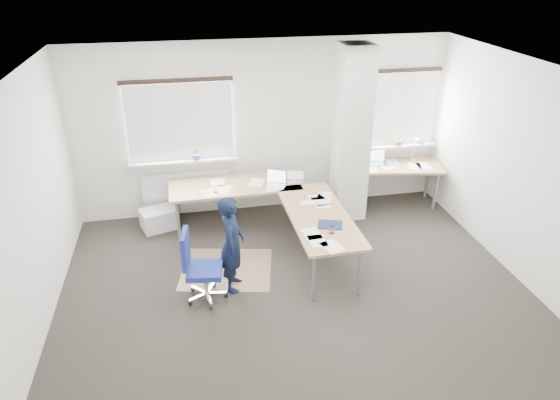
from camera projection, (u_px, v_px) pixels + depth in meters
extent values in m
plane|color=black|center=(296.00, 293.00, 6.45)|extent=(6.00, 6.00, 0.00)
cube|color=silver|center=(263.00, 128.00, 8.01)|extent=(6.00, 0.04, 2.80)
cube|color=silver|center=(375.00, 345.00, 3.63)|extent=(6.00, 0.04, 2.80)
cube|color=silver|center=(24.00, 220.00, 5.30)|extent=(0.04, 5.00, 2.80)
cube|color=silver|center=(528.00, 176.00, 6.34)|extent=(0.04, 5.00, 2.80)
cube|color=white|center=(300.00, 75.00, 5.19)|extent=(6.00, 5.00, 0.04)
cube|color=silver|center=(351.00, 135.00, 7.76)|extent=(0.50, 0.50, 2.78)
cube|color=white|center=(180.00, 122.00, 7.67)|extent=(1.60, 0.04, 1.20)
cube|color=white|center=(180.00, 123.00, 7.64)|extent=(1.60, 0.02, 1.20)
cube|color=white|center=(184.00, 161.00, 7.89)|extent=(1.70, 0.20, 0.04)
cube|color=white|center=(400.00, 109.00, 8.29)|extent=(1.20, 0.04, 1.20)
cube|color=white|center=(401.00, 110.00, 8.26)|extent=(1.20, 0.02, 1.20)
cube|color=white|center=(397.00, 145.00, 8.51)|extent=(1.30, 0.20, 0.04)
cube|color=white|center=(186.00, 191.00, 8.14)|extent=(1.40, 0.10, 0.60)
cylinder|color=#633C85|center=(196.00, 157.00, 7.88)|extent=(0.12, 0.12, 0.08)
imported|color=#336327|center=(196.00, 154.00, 7.86)|extent=(0.09, 0.06, 0.17)
cylinder|color=#9C433C|center=(398.00, 143.00, 8.47)|extent=(0.12, 0.12, 0.08)
imported|color=#336327|center=(398.00, 140.00, 8.45)|extent=(0.09, 0.07, 0.17)
cube|color=#8C674C|center=(227.00, 269.00, 6.93)|extent=(1.41, 1.26, 0.01)
cube|color=white|center=(159.00, 219.00, 7.89)|extent=(0.63, 0.53, 0.32)
cube|color=olive|center=(235.00, 186.00, 7.70)|extent=(2.01, 0.83, 0.04)
cube|color=olive|center=(318.00, 215.00, 6.84)|extent=(0.83, 2.01, 0.04)
cylinder|color=#9C9CA1|center=(178.00, 221.00, 7.43)|extent=(0.05, 0.05, 0.69)
cylinder|color=#9C9CA1|center=(177.00, 204.00, 7.96)|extent=(0.05, 0.05, 0.69)
cylinder|color=#9C9CA1|center=(287.00, 193.00, 8.29)|extent=(0.05, 0.05, 0.69)
cylinder|color=#9C9CA1|center=(314.00, 278.00, 6.16)|extent=(0.05, 0.05, 0.69)
cylinder|color=#9C9CA1|center=(360.00, 272.00, 6.27)|extent=(0.05, 0.05, 0.69)
cylinder|color=#9C9CA1|center=(320.00, 207.00, 7.84)|extent=(0.05, 0.05, 0.69)
cube|color=#B7B7BC|center=(275.00, 186.00, 7.64)|extent=(0.40, 0.35, 0.01)
cube|color=#B7B7BC|center=(277.00, 176.00, 7.68)|extent=(0.31, 0.19, 0.22)
cube|color=silver|center=(277.00, 176.00, 7.68)|extent=(0.27, 0.16, 0.19)
cube|color=white|center=(316.00, 203.00, 7.12)|extent=(0.44, 0.15, 0.02)
cube|color=#161D3C|center=(330.00, 225.00, 6.55)|extent=(0.38, 0.33, 0.01)
cube|color=silver|center=(289.00, 177.00, 7.87)|extent=(0.51, 0.42, 0.07)
imported|color=white|center=(304.00, 194.00, 7.32)|extent=(0.08, 0.08, 0.07)
cylinder|color=silver|center=(332.00, 230.00, 6.35)|extent=(0.07, 0.07, 0.10)
cube|color=olive|center=(399.00, 166.00, 8.40)|extent=(1.50, 0.93, 0.04)
cylinder|color=#9C9CA1|center=(364.00, 192.00, 8.33)|extent=(0.05, 0.05, 0.69)
cylinder|color=#9C9CA1|center=(435.00, 191.00, 8.36)|extent=(0.05, 0.05, 0.69)
cylinder|color=#9C9CA1|center=(359.00, 180.00, 8.78)|extent=(0.05, 0.05, 0.69)
cylinder|color=#9C9CA1|center=(427.00, 179.00, 8.80)|extent=(0.05, 0.05, 0.69)
cube|color=#B7B7BC|center=(376.00, 164.00, 8.42)|extent=(0.36, 0.27, 0.01)
cube|color=#B7B7BC|center=(375.00, 155.00, 8.47)|extent=(0.33, 0.09, 0.22)
cube|color=silver|center=(375.00, 155.00, 8.47)|extent=(0.29, 0.07, 0.19)
cylinder|color=white|center=(413.00, 159.00, 8.58)|extent=(0.10, 0.10, 0.02)
cylinder|color=white|center=(414.00, 149.00, 8.50)|extent=(0.02, 0.16, 0.38)
cylinder|color=white|center=(419.00, 139.00, 8.29)|extent=(0.02, 0.29, 0.13)
cone|color=white|center=(423.00, 143.00, 8.18)|extent=(0.14, 0.16, 0.17)
cube|color=navy|center=(205.00, 270.00, 6.16)|extent=(0.49, 0.49, 0.07)
cube|color=navy|center=(185.00, 249.00, 6.01)|extent=(0.11, 0.37, 0.46)
cylinder|color=silver|center=(206.00, 282.00, 6.24)|extent=(0.06, 0.06, 0.31)
cylinder|color=black|center=(226.00, 295.00, 6.35)|extent=(0.06, 0.04, 0.06)
cylinder|color=black|center=(214.00, 285.00, 6.54)|extent=(0.05, 0.06, 0.06)
cylinder|color=black|center=(193.00, 290.00, 6.46)|extent=(0.06, 0.06, 0.06)
cylinder|color=black|center=(190.00, 303.00, 6.20)|extent=(0.06, 0.05, 0.06)
cylinder|color=black|center=(211.00, 307.00, 6.14)|extent=(0.04, 0.06, 0.06)
imported|color=black|center=(232.00, 244.00, 6.28)|extent=(0.40, 0.53, 1.31)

